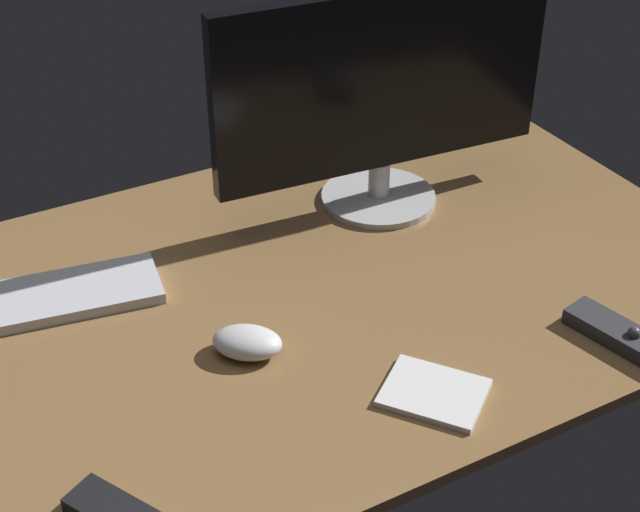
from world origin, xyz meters
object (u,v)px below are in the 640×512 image
media_remote (619,334)px  notepad (434,393)px  monitor (383,91)px  keyboard (18,304)px  computer_mouse (247,342)px

media_remote → notepad: size_ratio=1.27×
media_remote → notepad: media_remote is taller
monitor → keyboard: 66.84cm
computer_mouse → notepad: bearing=-8.3°
monitor → notepad: 54.75cm
monitor → keyboard: bearing=-174.5°
keyboard → computer_mouse: size_ratio=4.26×
computer_mouse → media_remote: computer_mouse is taller
monitor → media_remote: (9.41, -49.90, -19.63)cm
monitor → computer_mouse: (-38.12, -26.79, -18.91)cm
monitor → computer_mouse: bearing=-140.3°
computer_mouse → keyboard: bearing=174.4°
keyboard → media_remote: bearing=-24.3°
keyboard → media_remote: (73.18, -48.88, 0.36)cm
computer_mouse → media_remote: 52.86cm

